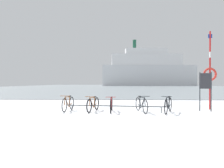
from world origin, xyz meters
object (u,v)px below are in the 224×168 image
(bicycle_3, at_px, (141,105))
(bicycle_4, at_px, (168,105))
(bicycle_1, at_px, (93,104))
(bicycle_2, at_px, (111,105))
(rescue_post, at_px, (210,72))
(info_sign, at_px, (205,85))
(ferry_ship, at_px, (147,70))
(bicycle_0, at_px, (68,104))

(bicycle_3, bearing_deg, bicycle_4, -9.45)
(bicycle_1, distance_m, bicycle_2, 0.90)
(bicycle_1, relative_size, rescue_post, 0.42)
(bicycle_3, distance_m, bicycle_4, 1.21)
(rescue_post, bearing_deg, info_sign, -128.24)
(bicycle_1, relative_size, bicycle_4, 1.06)
(bicycle_1, bearing_deg, info_sign, 2.05)
(bicycle_2, height_order, ferry_ship, ferry_ship)
(bicycle_0, distance_m, bicycle_2, 2.15)
(bicycle_0, relative_size, bicycle_2, 1.00)
(bicycle_1, height_order, bicycle_4, bicycle_4)
(info_sign, relative_size, ferry_ship, 0.05)
(bicycle_4, xyz_separation_m, info_sign, (1.93, 0.62, 0.92))
(bicycle_3, relative_size, rescue_post, 0.42)
(bicycle_4, height_order, rescue_post, rescue_post)
(bicycle_4, xyz_separation_m, ferry_ship, (10.63, 79.68, 6.52))
(bicycle_2, xyz_separation_m, rescue_post, (5.03, 1.02, 1.59))
(bicycle_3, bearing_deg, info_sign, 7.62)
(bicycle_4, relative_size, rescue_post, 0.39)
(bicycle_1, distance_m, info_sign, 5.49)
(bicycle_3, bearing_deg, bicycle_2, 178.26)
(info_sign, bearing_deg, ferry_ship, 83.72)
(bicycle_0, height_order, bicycle_4, bicycle_4)
(bicycle_2, height_order, bicycle_3, bicycle_3)
(bicycle_4, bearing_deg, bicycle_3, 170.55)
(bicycle_0, height_order, ferry_ship, ferry_ship)
(bicycle_3, xyz_separation_m, bicycle_4, (1.19, -0.20, 0.00))
(bicycle_2, xyz_separation_m, ferry_ship, (13.23, 79.44, 6.54))
(bicycle_2, relative_size, rescue_post, 0.42)
(bicycle_0, bearing_deg, bicycle_3, -5.84)
(info_sign, bearing_deg, bicycle_1, -177.95)
(bicycle_1, bearing_deg, rescue_post, 8.05)
(ferry_ship, bearing_deg, bicycle_1, -100.10)
(bicycle_2, height_order, bicycle_4, bicycle_4)
(bicycle_4, bearing_deg, rescue_post, 27.34)
(bicycle_2, distance_m, ferry_ship, 80.80)
(bicycle_0, xyz_separation_m, bicycle_1, (1.25, -0.14, -0.01))
(bicycle_0, distance_m, ferry_ship, 80.86)
(bicycle_1, xyz_separation_m, bicycle_2, (0.88, -0.18, 0.00))
(bicycle_4, distance_m, info_sign, 2.22)
(ferry_ship, bearing_deg, info_sign, -96.28)
(rescue_post, height_order, ferry_ship, ferry_ship)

